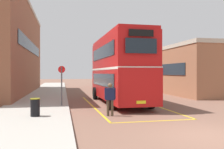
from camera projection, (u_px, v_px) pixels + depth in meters
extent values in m
plane|color=brown|center=(117.00, 97.00, 22.77)|extent=(135.60, 135.60, 0.00)
cube|color=#A39E93|center=(45.00, 95.00, 23.86)|extent=(4.00, 57.60, 0.14)
cube|color=brown|center=(1.00, 51.00, 25.45)|extent=(5.83, 21.03, 8.88)
cube|color=#19232D|center=(31.00, 47.00, 26.02)|extent=(0.06, 15.98, 1.10)
cube|color=#BCB29E|center=(1.00, 6.00, 25.42)|extent=(5.95, 21.15, 0.36)
cube|color=#9E6647|center=(186.00, 72.00, 27.63)|extent=(6.13, 15.12, 4.58)
cube|color=#19232D|center=(160.00, 70.00, 27.03)|extent=(0.06, 11.49, 1.10)
cube|color=#BCB29E|center=(186.00, 50.00, 27.62)|extent=(6.25, 15.24, 0.36)
cylinder|color=black|center=(95.00, 93.00, 20.48)|extent=(0.30, 1.01, 1.00)
cylinder|color=black|center=(125.00, 93.00, 21.03)|extent=(0.30, 1.01, 1.00)
cylinder|color=black|center=(110.00, 101.00, 14.64)|extent=(0.30, 1.01, 1.00)
cylinder|color=black|center=(151.00, 100.00, 15.19)|extent=(0.30, 1.01, 1.00)
cube|color=#B71414|center=(119.00, 84.00, 17.83)|extent=(2.69, 9.70, 2.10)
cube|color=#B71414|center=(119.00, 54.00, 17.82)|extent=(2.68, 9.50, 2.10)
cube|color=#B71414|center=(119.00, 38.00, 17.81)|extent=(2.58, 9.40, 0.20)
cube|color=silver|center=(119.00, 69.00, 17.82)|extent=(2.71, 9.60, 0.14)
cube|color=#19232D|center=(102.00, 80.00, 17.56)|extent=(0.20, 7.91, 0.84)
cube|color=#19232D|center=(102.00, 53.00, 17.55)|extent=(0.20, 7.91, 0.84)
cube|color=#19232D|center=(136.00, 79.00, 18.10)|extent=(0.20, 7.91, 0.84)
cube|color=#19232D|center=(136.00, 53.00, 18.09)|extent=(0.20, 7.91, 0.84)
cube|color=#19232D|center=(141.00, 46.00, 13.09)|extent=(1.73, 0.08, 0.80)
cube|color=black|center=(141.00, 33.00, 13.08)|extent=(1.36, 0.07, 0.36)
cube|color=#19232D|center=(106.00, 77.00, 22.56)|extent=(1.98, 0.08, 1.00)
cube|color=yellow|center=(141.00, 102.00, 13.11)|extent=(0.52, 0.04, 0.16)
cylinder|color=black|center=(102.00, 84.00, 39.97)|extent=(0.32, 0.93, 0.92)
cylinder|color=black|center=(116.00, 83.00, 40.59)|extent=(0.32, 0.93, 0.92)
cylinder|color=black|center=(109.00, 85.00, 35.30)|extent=(0.32, 0.93, 0.92)
cylinder|color=black|center=(125.00, 85.00, 35.92)|extent=(0.32, 0.93, 0.92)
cube|color=#B71414|center=(113.00, 77.00, 37.94)|extent=(2.85, 8.18, 2.60)
cube|color=silver|center=(113.00, 68.00, 37.93)|extent=(2.69, 7.85, 0.12)
cube|color=#19232D|center=(105.00, 74.00, 37.63)|extent=(0.43, 6.42, 0.96)
cube|color=#19232D|center=(121.00, 74.00, 38.24)|extent=(0.43, 6.42, 0.96)
cube|color=#19232D|center=(107.00, 75.00, 41.84)|extent=(1.88, 0.16, 1.10)
cylinder|color=#473828|center=(112.00, 108.00, 12.53)|extent=(0.14, 0.14, 0.81)
cylinder|color=#473828|center=(108.00, 108.00, 12.56)|extent=(0.14, 0.14, 0.81)
cube|color=#141938|center=(110.00, 94.00, 12.54)|extent=(0.52, 0.36, 0.60)
cylinder|color=#141938|center=(115.00, 93.00, 12.50)|extent=(0.09, 0.09, 0.57)
cylinder|color=#141938|center=(105.00, 93.00, 12.57)|extent=(0.09, 0.09, 0.57)
sphere|color=brown|center=(110.00, 85.00, 12.51)|extent=(0.22, 0.22, 0.22)
cylinder|color=black|center=(35.00, 108.00, 11.66)|extent=(0.43, 0.43, 0.81)
cylinder|color=olive|center=(35.00, 99.00, 11.65)|extent=(0.45, 0.45, 0.04)
cylinder|color=#4C4C51|center=(62.00, 86.00, 15.65)|extent=(0.08, 0.08, 2.43)
cylinder|color=red|center=(62.00, 69.00, 15.64)|extent=(0.44, 0.05, 0.44)
cube|color=gold|center=(92.00, 106.00, 16.45)|extent=(0.37, 11.64, 0.01)
cube|color=gold|center=(150.00, 104.00, 17.33)|extent=(0.37, 11.64, 0.01)
cube|color=gold|center=(155.00, 121.00, 11.21)|extent=(4.20, 0.21, 0.01)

